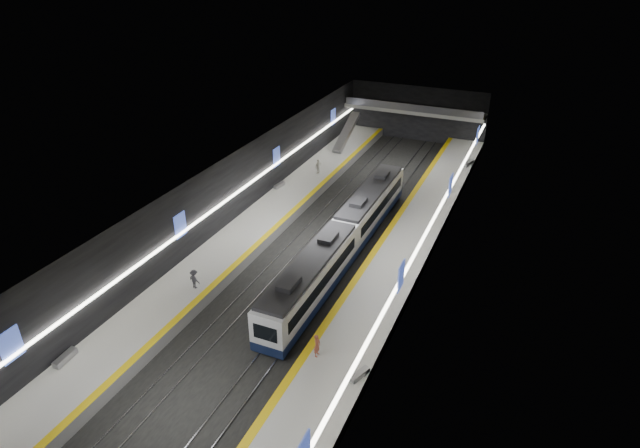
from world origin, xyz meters
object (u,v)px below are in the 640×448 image
at_px(bench_right_near, 360,374).
at_px(passenger_right_a, 317,346).
at_px(passenger_left_a, 318,166).
at_px(bench_left_near, 65,358).
at_px(passenger_left_b, 194,279).
at_px(train, 344,237).
at_px(bench_left_far, 279,185).
at_px(bench_right_far, 468,163).
at_px(escalator, 346,132).

height_order(bench_right_near, passenger_right_a, passenger_right_a).
bearing_deg(passenger_left_a, bench_left_near, 13.38).
bearing_deg(bench_left_near, passenger_left_b, 70.66).
height_order(bench_left_near, passenger_right_a, passenger_right_a).
distance_m(train, bench_left_near, 24.72).
height_order(passenger_right_a, passenger_left_b, passenger_right_a).
bearing_deg(passenger_right_a, bench_left_far, 31.54).
distance_m(train, bench_right_near, 16.57).
height_order(passenger_right_a, passenger_left_a, passenger_left_a).
xyz_separation_m(bench_left_far, passenger_left_a, (2.51, 5.56, 0.71)).
bearing_deg(train, passenger_left_b, -129.58).
height_order(bench_left_near, passenger_left_b, passenger_left_b).
xyz_separation_m(train, passenger_right_a, (3.61, -14.24, -0.32)).
distance_m(bench_right_far, passenger_right_a, 40.21).
bearing_deg(bench_left_near, train, 57.40).
bearing_deg(bench_left_far, train, -31.86).
height_order(bench_right_far, passenger_left_a, passenger_left_a).
bearing_deg(passenger_left_a, bench_right_far, 138.95).
relative_size(bench_right_near, passenger_left_a, 0.88).
bearing_deg(passenger_right_a, bench_right_far, -5.94).
relative_size(bench_right_near, passenger_right_a, 0.92).
bearing_deg(bench_left_near, passenger_right_a, 21.69).
bearing_deg(bench_left_near, passenger_left_a, 82.59).
xyz_separation_m(train, bench_right_near, (7.00, -14.98, -1.00)).
distance_m(escalator, bench_right_near, 44.86).
bearing_deg(passenger_left_a, bench_left_far, -7.06).
bearing_deg(bench_right_near, passenger_right_a, -171.11).
bearing_deg(passenger_left_b, bench_left_far, -68.39).
xyz_separation_m(bench_right_far, passenger_right_a, (-3.36, -40.06, 0.63)).
xyz_separation_m(escalator, passenger_left_a, (0.51, -10.85, -0.98)).
height_order(train, passenger_right_a, train).
height_order(escalator, passenger_right_a, escalator).
xyz_separation_m(escalator, passenger_left_b, (1.06, -37.32, -1.05)).
distance_m(bench_left_near, passenger_right_a, 17.26).
relative_size(bench_left_near, bench_right_far, 0.92).
bearing_deg(bench_left_far, passenger_left_a, 73.91).
bearing_deg(train, passenger_right_a, -75.79).
bearing_deg(bench_right_far, escalator, -167.92).
height_order(bench_right_far, passenger_left_b, passenger_left_b).
bearing_deg(escalator, bench_left_near, -92.37).
xyz_separation_m(bench_right_far, passenger_left_a, (-16.46, -10.18, 0.67)).
bearing_deg(bench_right_far, bench_left_near, -97.43).
height_order(bench_left_near, passenger_left_a, passenger_left_a).
bearing_deg(passenger_left_b, train, -116.28).
bearing_deg(passenger_left_a, passenger_right_a, 40.89).
xyz_separation_m(escalator, bench_right_near, (17.00, -41.48, -1.70)).
relative_size(train, bench_right_far, 14.87).
height_order(escalator, bench_right_far, escalator).
relative_size(bench_left_far, passenger_left_a, 0.91).
height_order(bench_left_far, bench_right_far, bench_right_far).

